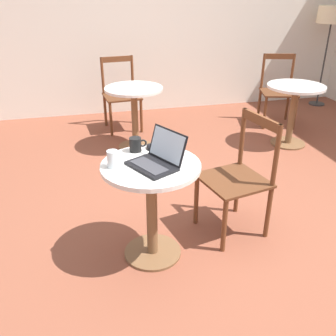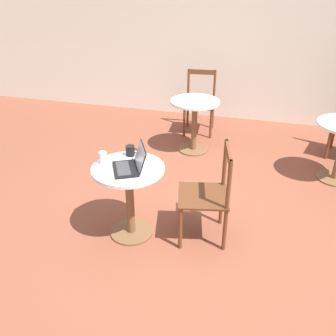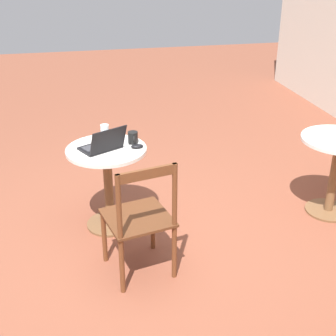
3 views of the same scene
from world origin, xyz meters
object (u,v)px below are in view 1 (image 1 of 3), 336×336
(chair_near_right, at_px, (239,178))
(laptop, at_px, (157,159))
(cafe_table_far, at_px, (134,105))
(mug, at_px, (136,144))
(chair_mid_back, at_px, (278,91))
(cafe_table_mid, at_px, (294,102))
(drinking_glass, at_px, (113,159))
(floor_lamp, at_px, (332,18))
(cafe_table_near, at_px, (151,191))
(mouse, at_px, (151,147))
(chair_far_back, at_px, (121,95))

(chair_near_right, distance_m, laptop, 0.76)
(cafe_table_far, bearing_deg, mug, -98.39)
(chair_mid_back, bearing_deg, cafe_table_far, -168.92)
(cafe_table_mid, relative_size, chair_mid_back, 0.79)
(cafe_table_far, distance_m, drinking_glass, 2.01)
(floor_lamp, relative_size, drinking_glass, 13.12)
(cafe_table_near, height_order, chair_near_right, chair_near_right)
(mug, distance_m, drinking_glass, 0.28)
(chair_near_right, distance_m, drinking_glass, 1.00)
(chair_near_right, xyz_separation_m, mug, (-0.76, 0.07, 0.32))
(cafe_table_mid, bearing_deg, drinking_glass, -144.40)
(chair_mid_back, xyz_separation_m, mouse, (-2.17, -2.11, 0.28))
(drinking_glass, bearing_deg, floor_lamp, 40.09)
(chair_near_right, distance_m, floor_lamp, 3.96)
(cafe_table_mid, distance_m, floor_lamp, 2.05)
(cafe_table_mid, xyz_separation_m, cafe_table_far, (-1.82, 0.34, 0.00))
(chair_mid_back, distance_m, chair_far_back, 2.11)
(mouse, bearing_deg, chair_far_back, 88.03)
(drinking_glass, bearing_deg, chair_mid_back, 43.68)
(laptop, bearing_deg, floor_lamp, 42.76)
(chair_near_right, relative_size, chair_mid_back, 1.00)
(cafe_table_near, bearing_deg, laptop, -39.89)
(mouse, bearing_deg, mug, -170.73)
(chair_mid_back, relative_size, drinking_glass, 8.20)
(laptop, height_order, mug, laptop)
(mouse, distance_m, mug, 0.11)
(chair_far_back, relative_size, laptop, 2.29)
(laptop, bearing_deg, cafe_table_far, 85.31)
(cafe_table_far, relative_size, chair_near_right, 0.79)
(floor_lamp, bearing_deg, mouse, -139.79)
(chair_mid_back, xyz_separation_m, mug, (-2.27, -2.13, 0.32))
(mug, relative_size, drinking_glass, 1.09)
(cafe_table_near, relative_size, floor_lamp, 0.49)
(cafe_table_mid, distance_m, chair_far_back, 2.15)
(cafe_table_near, height_order, floor_lamp, floor_lamp)
(cafe_table_far, bearing_deg, drinking_glass, -102.62)
(chair_far_back, relative_size, drinking_glass, 8.20)
(cafe_table_far, height_order, floor_lamp, floor_lamp)
(laptop, bearing_deg, chair_far_back, 87.90)
(chair_far_back, distance_m, floor_lamp, 3.31)
(cafe_table_near, xyz_separation_m, cafe_table_mid, (2.01, 1.63, 0.00))
(chair_near_right, height_order, laptop, laptop)
(cafe_table_near, distance_m, chair_mid_back, 3.24)
(laptop, height_order, mouse, laptop)
(chair_far_back, bearing_deg, mug, -94.48)
(chair_mid_back, bearing_deg, chair_near_right, -124.53)
(cafe_table_near, relative_size, cafe_table_far, 1.00)
(mouse, bearing_deg, laptop, -93.23)
(cafe_table_mid, distance_m, chair_mid_back, 0.76)
(cafe_table_near, bearing_deg, drinking_glass, 176.70)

